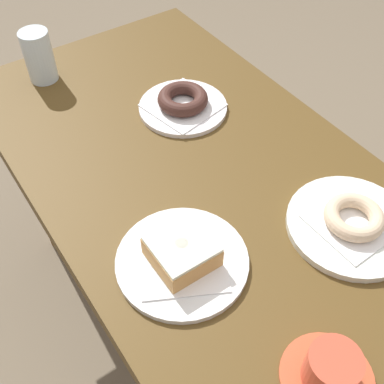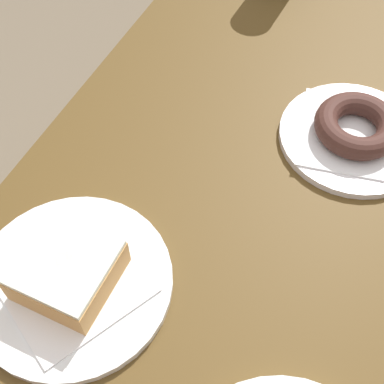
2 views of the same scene
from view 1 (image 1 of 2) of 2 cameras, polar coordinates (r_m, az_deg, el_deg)
ground_plane at (r=1.58m, az=1.14°, el=-15.84°), size 6.00×6.00×0.00m
table at (r=1.05m, az=1.64°, el=-0.90°), size 1.24×0.66×0.70m
plate_chocolate_ring at (r=1.14m, az=-1.09°, el=10.05°), size 0.21×0.21×0.01m
napkin_chocolate_ring at (r=1.14m, az=-1.09°, el=10.33°), size 0.18×0.18×0.00m
donut_chocolate_ring at (r=1.13m, az=-1.10°, el=11.03°), size 0.12×0.12×0.03m
plate_sugar_ring at (r=0.94m, az=18.39°, el=-3.78°), size 0.24×0.24×0.01m
napkin_sugar_ring at (r=0.93m, az=18.51°, el=-3.45°), size 0.14×0.14×0.00m
donut_sugar_ring at (r=0.92m, az=18.75°, el=-2.85°), size 0.11×0.11×0.03m
plate_glazed_square at (r=0.85m, az=-1.18°, el=-8.25°), size 0.23×0.23×0.01m
napkin_glazed_square at (r=0.84m, az=-1.19°, el=-7.98°), size 0.20×0.20×0.00m
donut_glazed_square at (r=0.82m, az=-1.22°, el=-7.03°), size 0.10×0.10×0.05m
water_glass at (r=1.27m, az=-17.77°, el=15.15°), size 0.07×0.07×0.13m
coffee_cup at (r=0.76m, az=16.20°, el=-19.74°), size 0.14×0.14×0.07m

